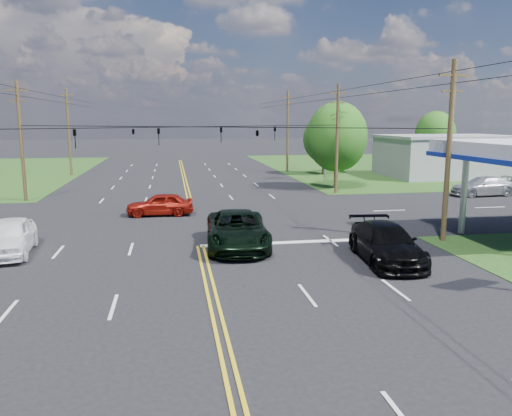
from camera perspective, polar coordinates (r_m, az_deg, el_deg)
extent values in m
plane|color=black|center=(33.81, -7.16, -1.03)|extent=(280.00, 280.00, 0.00)
cube|color=#244616|center=(74.88, 19.53, 4.54)|extent=(46.00, 48.00, 0.03)
cube|color=silver|center=(26.74, 4.41, -3.95)|extent=(10.00, 0.50, 0.02)
cube|color=gray|center=(61.85, 20.96, 5.46)|extent=(14.00, 10.00, 4.40)
cylinder|color=#A5A5AA|center=(30.70, 22.67, 1.54)|extent=(0.36, 0.36, 4.65)
cylinder|color=#3B2E19|center=(28.14, 21.16, 5.91)|extent=(0.28, 0.28, 9.50)
cube|color=#3B2E19|center=(28.18, 21.68, 13.93)|extent=(1.60, 0.12, 0.12)
cube|color=#3B2E19|center=(28.13, 21.57, 12.31)|extent=(1.20, 0.10, 0.10)
cylinder|color=#3B2E19|center=(43.77, -25.25, 6.88)|extent=(0.28, 0.28, 9.50)
cube|color=#3B2E19|center=(43.80, -25.64, 12.03)|extent=(1.60, 0.12, 0.12)
cube|color=#3B2E19|center=(43.76, -25.56, 10.99)|extent=(1.20, 0.10, 0.10)
cylinder|color=#3B2E19|center=(44.56, 9.25, 7.74)|extent=(0.28, 0.28, 9.50)
cube|color=#3B2E19|center=(44.58, 9.40, 12.82)|extent=(1.60, 0.12, 0.12)
cube|color=#3B2E19|center=(44.55, 9.37, 11.79)|extent=(1.20, 0.10, 0.10)
cylinder|color=#3B2E19|center=(62.28, -20.61, 8.09)|extent=(0.28, 0.28, 10.00)
cube|color=#3B2E19|center=(62.32, -20.86, 11.95)|extent=(1.60, 0.12, 0.12)
cube|color=#3B2E19|center=(62.29, -20.81, 11.21)|extent=(1.20, 0.10, 0.10)
cylinder|color=#3B2E19|center=(62.83, 3.63, 8.72)|extent=(0.28, 0.28, 10.00)
cube|color=#3B2E19|center=(62.87, 3.67, 12.55)|extent=(1.60, 0.12, 0.12)
cube|color=#3B2E19|center=(62.84, 3.66, 11.82)|extent=(1.20, 0.10, 0.10)
imported|color=black|center=(29.14, -19.98, 7.43)|extent=(0.17, 0.21, 1.05)
imported|color=black|center=(31.74, -11.05, 8.01)|extent=(0.17, 0.21, 1.05)
imported|color=black|center=(34.78, -4.01, 8.34)|extent=(0.17, 0.21, 1.05)
imported|color=black|center=(38.48, 2.17, 8.52)|extent=(0.17, 0.21, 1.05)
imported|color=black|center=(35.96, -13.85, 8.57)|extent=(1.24, 0.26, 0.50)
imported|color=black|center=(30.91, 0.15, 8.66)|extent=(1.24, 0.26, 0.50)
cylinder|color=black|center=(34.38, 15.52, 13.78)|extent=(0.04, 100.00, 0.04)
cylinder|color=black|center=(34.35, 15.47, 12.78)|extent=(0.04, 100.00, 0.04)
cylinder|color=#3B2E19|center=(47.93, 9.13, 4.18)|extent=(0.36, 0.36, 3.30)
ellipsoid|color=#1F4A13|center=(47.72, 9.24, 8.04)|extent=(5.70, 5.70, 6.60)
cylinder|color=#3B2E19|center=(60.09, 7.73, 5.18)|extent=(0.36, 0.36, 2.86)
ellipsoid|color=#1F4A13|center=(59.92, 7.79, 7.84)|extent=(4.94, 4.94, 5.72)
cylinder|color=#3B2E19|center=(72.54, 19.67, 5.60)|extent=(0.36, 0.36, 3.08)
ellipsoid|color=#1F4A13|center=(72.40, 19.81, 7.97)|extent=(5.32, 5.32, 6.16)
imported|color=black|center=(25.47, -2.16, -2.51)|extent=(3.51, 6.79, 1.83)
imported|color=black|center=(23.79, 14.64, -3.89)|extent=(2.93, 6.10, 1.71)
imported|color=white|center=(26.94, -26.38, -2.96)|extent=(2.60, 5.34, 1.76)
imported|color=maroon|center=(34.64, -10.91, 0.43)|extent=(4.58, 1.95, 1.54)
imported|color=#BBBCC0|center=(47.13, 24.53, 2.29)|extent=(5.77, 2.58, 1.64)
cylinder|color=#A5A5AA|center=(53.71, 7.93, 6.95)|extent=(0.20, 0.20, 7.26)
cube|color=yellow|center=(53.64, 8.01, 10.19)|extent=(2.00, 0.67, 1.00)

